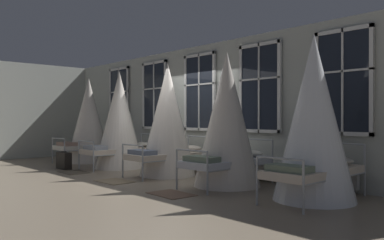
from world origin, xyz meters
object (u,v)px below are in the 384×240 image
(cot_first, at_px, (89,121))
(cot_fifth, at_px, (314,120))
(cot_second, at_px, (119,121))
(cot_third, at_px, (168,121))
(cot_fourth, at_px, (227,121))
(suitcase_dark, at_px, (64,161))

(cot_first, height_order, cot_fifth, cot_fifth)
(cot_first, bearing_deg, cot_second, -93.08)
(cot_third, xyz_separation_m, cot_fourth, (1.91, -0.03, 0.02))
(cot_first, distance_m, cot_fifth, 7.70)
(cot_second, xyz_separation_m, cot_third, (1.99, 0.08, 0.01))
(suitcase_dark, bearing_deg, cot_third, 25.93)
(cot_fourth, bearing_deg, cot_third, 87.61)
(cot_first, relative_size, cot_fifth, 0.95)
(cot_second, bearing_deg, cot_third, -86.74)
(cot_first, distance_m, suitcase_dark, 2.01)
(cot_second, height_order, cot_fifth, cot_fifth)
(cot_third, bearing_deg, cot_first, 91.24)
(cot_third, bearing_deg, suitcase_dark, 116.69)
(cot_second, relative_size, cot_fourth, 0.98)
(cot_fifth, bearing_deg, cot_second, 89.98)
(suitcase_dark, bearing_deg, cot_first, 131.29)
(cot_second, xyz_separation_m, cot_fourth, (3.90, 0.05, 0.03))
(cot_second, relative_size, cot_third, 0.99)
(cot_first, relative_size, suitcase_dark, 4.58)
(cot_first, xyz_separation_m, cot_second, (1.89, -0.08, 0.02))
(cot_fourth, bearing_deg, cot_first, 88.11)
(cot_third, relative_size, cot_fifth, 0.97)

